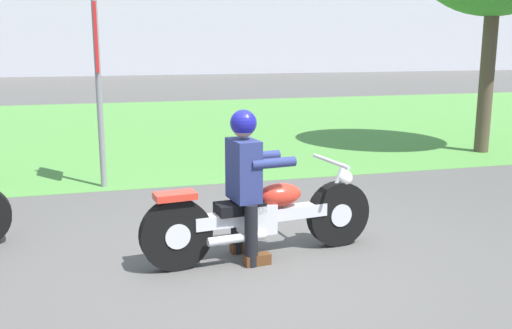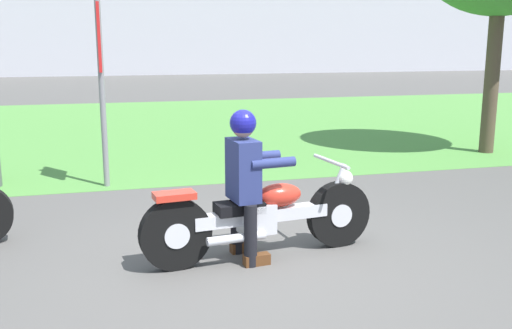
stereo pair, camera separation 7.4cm
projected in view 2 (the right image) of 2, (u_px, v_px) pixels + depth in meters
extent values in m
plane|color=#565451|center=(257.00, 269.00, 5.20)|extent=(120.00, 120.00, 0.00)
cube|color=#549342|center=(159.00, 127.00, 13.91)|extent=(60.00, 12.00, 0.01)
cylinder|color=black|center=(338.00, 214.00, 5.74)|extent=(0.66, 0.20, 0.65)
cylinder|color=silver|center=(338.00, 214.00, 5.74)|extent=(0.24, 0.17, 0.23)
cylinder|color=black|center=(175.00, 234.00, 5.14)|extent=(0.66, 0.20, 0.65)
cylinder|color=silver|center=(175.00, 234.00, 5.14)|extent=(0.24, 0.17, 0.23)
cube|color=silver|center=(261.00, 215.00, 5.42)|extent=(1.32, 0.30, 0.12)
cube|color=silver|center=(256.00, 218.00, 5.41)|extent=(0.35, 0.28, 0.28)
ellipsoid|color=red|center=(279.00, 195.00, 5.45)|extent=(0.47, 0.29, 0.22)
cube|color=black|center=(239.00, 208.00, 5.32)|extent=(0.47, 0.29, 0.10)
cube|color=red|center=(174.00, 196.00, 5.07)|extent=(0.38, 0.24, 0.06)
cylinder|color=silver|center=(335.00, 190.00, 5.67)|extent=(0.26, 0.08, 0.53)
cylinder|color=silver|center=(331.00, 161.00, 5.59)|extent=(0.12, 0.66, 0.04)
sphere|color=white|center=(345.00, 178.00, 5.69)|extent=(0.16, 0.16, 0.16)
cylinder|color=silver|center=(236.00, 238.00, 5.21)|extent=(0.56, 0.15, 0.08)
cylinder|color=black|center=(237.00, 224.00, 5.54)|extent=(0.12, 0.12, 0.57)
cube|color=#593319|center=(243.00, 247.00, 5.61)|extent=(0.25, 0.13, 0.10)
cylinder|color=black|center=(251.00, 236.00, 5.22)|extent=(0.12, 0.12, 0.57)
cube|color=#593319|center=(257.00, 260.00, 5.29)|extent=(0.25, 0.13, 0.10)
cube|color=navy|center=(243.00, 170.00, 5.26)|extent=(0.27, 0.40, 0.56)
cylinder|color=navy|center=(259.00, 156.00, 5.48)|extent=(0.43, 0.14, 0.09)
cylinder|color=navy|center=(273.00, 163.00, 5.17)|extent=(0.43, 0.14, 0.09)
sphere|color=tan|center=(243.00, 126.00, 5.18)|extent=(0.20, 0.20, 0.20)
sphere|color=navy|center=(243.00, 123.00, 5.17)|extent=(0.24, 0.24, 0.24)
cylinder|color=brown|center=(491.00, 82.00, 10.44)|extent=(0.26, 0.26, 2.57)
cylinder|color=gray|center=(102.00, 94.00, 7.92)|extent=(0.08, 0.08, 2.60)
cube|color=red|center=(99.00, 37.00, 7.76)|extent=(0.04, 0.60, 0.90)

